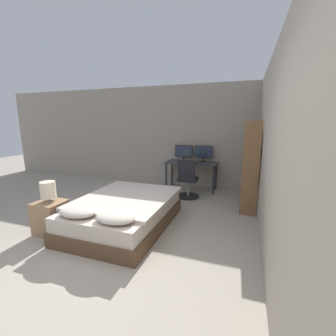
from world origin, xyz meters
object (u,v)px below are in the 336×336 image
object	(u,v)px
bed	(124,212)
bookshelf	(251,162)
computer_mouse	(201,163)
monitor_left	(184,152)
nightstand	(51,217)
desk	(191,166)
monitor_right	(203,153)
office_chair	(188,183)
bedside_lamp	(48,190)
keyboard	(190,163)

from	to	relation	value
bed	bookshelf	world-z (taller)	bookshelf
computer_mouse	bookshelf	bearing A→B (deg)	-34.64
monitor_left	nightstand	bearing A→B (deg)	-111.84
desk	nightstand	bearing A→B (deg)	-117.08
desk	monitor_left	xyz separation A→B (m)	(-0.26, 0.19, 0.33)
monitor_left	monitor_right	xyz separation A→B (m)	(0.52, 0.00, 0.00)
desk	office_chair	xyz separation A→B (m)	(0.08, -0.67, -0.27)
bookshelf	nightstand	bearing A→B (deg)	-144.97
desk	office_chair	distance (m)	0.73
bedside_lamp	monitor_left	size ratio (longest dim) A/B	0.69
monitor_left	monitor_right	bearing A→B (deg)	0.00
bed	desk	xyz separation A→B (m)	(0.57, 2.45, 0.38)
bed	bedside_lamp	world-z (taller)	bedside_lamp
keyboard	bedside_lamp	bearing A→B (deg)	-118.56
bed	desk	bearing A→B (deg)	76.86
desk	monitor_right	world-z (taller)	monitor_right
bed	bedside_lamp	distance (m)	1.22
bed	computer_mouse	world-z (taller)	computer_mouse
bedside_lamp	desk	xyz separation A→B (m)	(1.55, 3.03, -0.07)
nightstand	computer_mouse	size ratio (longest dim) A/B	7.34
bedside_lamp	keyboard	bearing A→B (deg)	61.44
bedside_lamp	desk	size ratio (longest dim) A/B	0.25
keyboard	nightstand	bearing A→B (deg)	-118.56
monitor_left	computer_mouse	distance (m)	0.69
monitor_left	keyboard	xyz separation A→B (m)	(0.26, -0.37, -0.22)
bedside_lamp	bookshelf	world-z (taller)	bookshelf
monitor_left	computer_mouse	bearing A→B (deg)	-34.52
nightstand	monitor_left	world-z (taller)	monitor_left
bedside_lamp	computer_mouse	world-z (taller)	bedside_lamp
bookshelf	bedside_lamp	bearing A→B (deg)	-144.97
nightstand	office_chair	size ratio (longest dim) A/B	0.56
bed	monitor_right	xyz separation A→B (m)	(0.83, 2.64, 0.72)
keyboard	office_chair	size ratio (longest dim) A/B	0.41
desk	office_chair	size ratio (longest dim) A/B	1.43
keyboard	computer_mouse	distance (m)	0.28
computer_mouse	keyboard	bearing A→B (deg)	180.00
bed	monitor_left	distance (m)	2.75
monitor_left	office_chair	xyz separation A→B (m)	(0.34, -0.86, -0.61)
bedside_lamp	desk	distance (m)	3.40
nightstand	bedside_lamp	xyz separation A→B (m)	(0.00, 0.00, 0.44)
keyboard	monitor_left	bearing A→B (deg)	125.20
monitor_left	bookshelf	world-z (taller)	bookshelf
bed	keyboard	size ratio (longest dim) A/B	5.34
bedside_lamp	keyboard	distance (m)	3.24
monitor_right	monitor_left	bearing A→B (deg)	180.00
keyboard	monitor_right	bearing A→B (deg)	54.80
monitor_left	monitor_right	size ratio (longest dim) A/B	1.00
desk	bookshelf	xyz separation A→B (m)	(1.40, -0.96, 0.34)
nightstand	monitor_right	world-z (taller)	monitor_right
nightstand	monitor_left	bearing A→B (deg)	68.16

